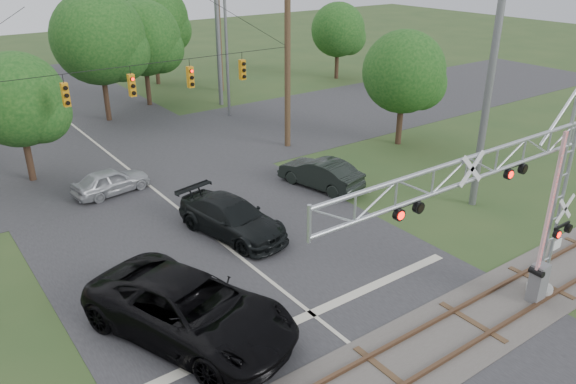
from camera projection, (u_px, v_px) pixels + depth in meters
road_main at (242, 259)px, 22.32m from camera, size 14.00×90.00×0.02m
road_cross at (116, 159)px, 32.68m from camera, size 90.00×12.00×0.02m
railroad_track at (386, 372)px, 16.40m from camera, size 90.00×3.20×0.17m
crossing_gantry at (505, 204)px, 16.56m from camera, size 11.11×0.92×7.19m
traffic_signal_span at (148, 72)px, 27.93m from camera, size 19.34×0.36×11.50m
pickup_black at (190, 309)px, 17.60m from camera, size 5.62×7.86×1.99m
car_dark at (232, 218)px, 23.94m from camera, size 3.25×5.77×1.58m
sedan_silver at (111, 181)px, 27.98m from camera, size 4.01×2.07×1.31m
suv_dark at (320, 173)px, 28.67m from camera, size 2.56×4.81×1.51m
streetlight at (224, 42)px, 38.78m from camera, size 2.52×0.26×9.45m
utility_poles at (169, 49)px, 30.94m from camera, size 25.43×27.35×13.24m
treeline at (18, 47)px, 36.85m from camera, size 52.91×29.72×9.27m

